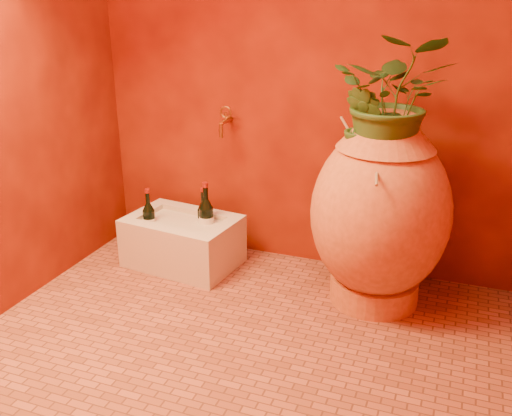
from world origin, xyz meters
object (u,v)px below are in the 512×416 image
at_px(amphora, 380,212).
at_px(stone_basin, 183,242).
at_px(wine_bottle_b, 206,219).
at_px(wine_bottle_c, 149,220).
at_px(wall_tap, 225,120).
at_px(wine_bottle_a, 204,220).

xyz_separation_m(amphora, stone_basin, (-1.14, 0.03, -0.36)).
height_order(amphora, wine_bottle_b, amphora).
bearing_deg(wine_bottle_c, wall_tap, 37.28).
bearing_deg(stone_basin, wine_bottle_b, 20.56).
relative_size(amphora, wall_tap, 5.90).
xyz_separation_m(amphora, wine_bottle_a, (-1.03, 0.09, -0.22)).
bearing_deg(wine_bottle_a, amphora, -5.22).
xyz_separation_m(stone_basin, wine_bottle_a, (0.11, 0.07, 0.13)).
relative_size(wine_bottle_a, wall_tap, 1.83).
distance_m(wine_bottle_c, wall_tap, 0.74).
bearing_deg(wine_bottle_c, amphora, 0.92).
bearing_deg(stone_basin, wall_tap, 52.49).
height_order(stone_basin, wall_tap, wall_tap).
bearing_deg(wine_bottle_c, wine_bottle_a, 20.98).
distance_m(stone_basin, wine_bottle_a, 0.19).
height_order(stone_basin, wine_bottle_b, wine_bottle_b).
height_order(stone_basin, wine_bottle_a, wine_bottle_a).
xyz_separation_m(stone_basin, wine_bottle_b, (0.14, 0.05, 0.15)).
distance_m(amphora, wine_bottle_a, 1.06).
bearing_deg(amphora, stone_basin, 178.72).
height_order(amphora, wall_tap, amphora).
bearing_deg(amphora, wine_bottle_b, 175.66).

